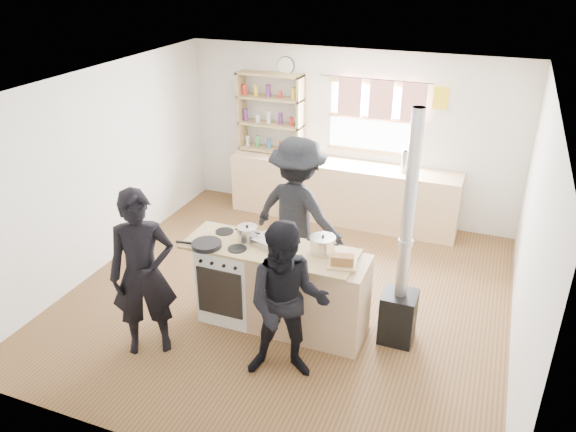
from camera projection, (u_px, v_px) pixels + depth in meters
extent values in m
cube|color=brown|center=(288.00, 295.00, 6.71)|extent=(5.00, 5.00, 0.01)
cube|color=#D8B382|center=(342.00, 192.00, 8.38)|extent=(3.40, 0.55, 0.90)
cube|color=tan|center=(271.00, 149.00, 8.66)|extent=(1.00, 0.28, 0.03)
cube|color=tan|center=(270.00, 124.00, 8.49)|extent=(1.00, 0.28, 0.03)
cube|color=tan|center=(270.00, 98.00, 8.32)|extent=(1.00, 0.28, 0.03)
cube|color=tan|center=(270.00, 74.00, 8.16)|extent=(1.00, 0.28, 0.03)
cube|color=tan|center=(241.00, 111.00, 8.57)|extent=(0.04, 0.28, 1.20)
cube|color=tan|center=(300.00, 117.00, 8.26)|extent=(0.04, 0.28, 1.20)
cylinder|color=silver|center=(405.00, 161.00, 7.83)|extent=(0.10, 0.10, 0.31)
cube|color=white|center=(233.00, 278.00, 6.20)|extent=(0.60, 0.60, 0.90)
cube|color=tan|center=(309.00, 295.00, 5.91)|extent=(1.20, 0.60, 0.90)
cube|color=tan|center=(269.00, 249.00, 5.85)|extent=(1.84, 0.64, 0.03)
cylinder|color=black|center=(207.00, 245.00, 5.85)|extent=(0.37, 0.37, 0.05)
cylinder|color=#2F541D|center=(207.00, 243.00, 5.84)|extent=(0.29, 0.29, 0.02)
cube|color=silver|center=(272.00, 242.00, 5.87)|extent=(0.42, 0.36, 0.08)
cube|color=brown|center=(272.00, 240.00, 5.86)|extent=(0.36, 0.30, 0.02)
cylinder|color=#B3B3B6|center=(247.00, 234.00, 5.97)|extent=(0.21, 0.21, 0.15)
cylinder|color=#B3B3B6|center=(247.00, 227.00, 5.93)|extent=(0.22, 0.22, 0.01)
sphere|color=black|center=(247.00, 226.00, 5.93)|extent=(0.03, 0.03, 0.03)
cylinder|color=silver|center=(323.00, 245.00, 5.72)|extent=(0.26, 0.26, 0.17)
cylinder|color=silver|center=(323.00, 238.00, 5.68)|extent=(0.27, 0.27, 0.01)
sphere|color=black|center=(323.00, 236.00, 5.67)|extent=(0.03, 0.03, 0.03)
cube|color=tan|center=(342.00, 265.00, 5.50)|extent=(0.31, 0.25, 0.02)
cube|color=olive|center=(342.00, 260.00, 5.47)|extent=(0.24, 0.15, 0.10)
cube|color=black|center=(398.00, 317.00, 5.84)|extent=(0.35, 0.35, 0.56)
cylinder|color=#ADADB2|center=(409.00, 208.00, 5.30)|extent=(0.12, 0.12, 1.94)
imported|color=black|center=(143.00, 274.00, 5.47)|extent=(0.77, 0.69, 1.76)
imported|color=black|center=(287.00, 303.00, 5.14)|extent=(0.92, 0.81, 1.61)
imported|color=black|center=(298.00, 213.00, 6.62)|extent=(1.32, 0.94, 1.85)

